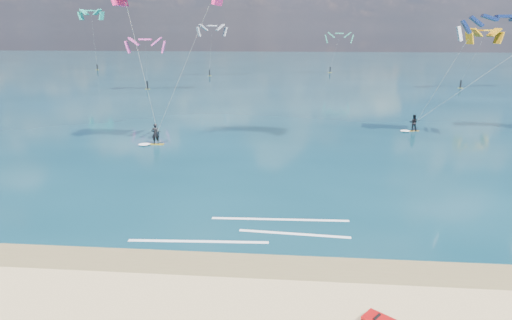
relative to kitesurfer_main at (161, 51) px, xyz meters
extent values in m
plane|color=tan|center=(7.96, 18.05, -8.55)|extent=(320.00, 320.00, 0.00)
cube|color=brown|center=(7.96, -18.95, -8.55)|extent=(320.00, 2.40, 0.01)
cube|color=#0A2D3A|center=(7.96, 82.05, -8.53)|extent=(320.00, 200.00, 0.04)
cube|color=gold|center=(-1.65, 2.36, -8.48)|extent=(1.44, 0.45, 0.06)
imported|color=black|center=(-1.65, 2.36, -7.50)|extent=(0.82, 0.70, 1.91)
cylinder|color=black|center=(-1.33, 2.04, -7.22)|extent=(0.58, 0.04, 0.04)
cube|color=gold|center=(23.31, 10.34, -8.48)|extent=(1.39, 0.83, 0.06)
imported|color=black|center=(23.31, 10.34, -7.62)|extent=(0.92, 0.78, 1.68)
cylinder|color=black|center=(23.60, 10.05, -7.33)|extent=(0.52, 0.21, 0.04)
cube|color=white|center=(6.41, -16.95, -8.51)|extent=(7.06, 0.62, 0.01)
cube|color=white|center=(11.20, -15.65, -8.51)|extent=(5.80, 0.65, 0.01)
cube|color=white|center=(10.39, -13.85, -8.51)|extent=(7.66, 0.52, 0.01)
camera|label=1|loc=(11.13, -37.39, 1.71)|focal=32.00mm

